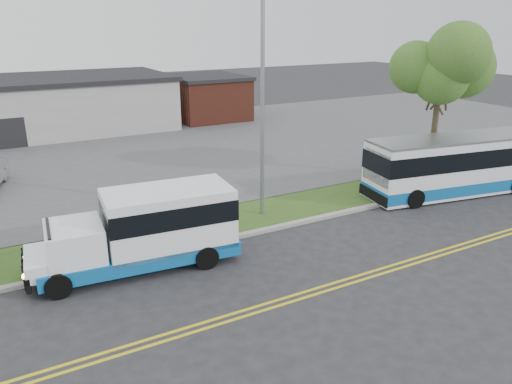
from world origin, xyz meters
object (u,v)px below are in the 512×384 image
tree_east (442,67)px  transit_bus (465,164)px  shuttle_bus (149,227)px  streetlight_near (263,102)px

tree_east → transit_bus: 5.27m
shuttle_bus → transit_bus: (16.78, 0.06, 0.01)m
transit_bus → streetlight_near: bearing=178.5°
tree_east → shuttle_bus: size_ratio=1.11×
tree_east → transit_bus: bearing=-94.6°
shuttle_bus → tree_east: bearing=13.4°
tree_east → streetlight_near: bearing=-178.6°
tree_east → transit_bus: tree_east is taller
streetlight_near → shuttle_bus: size_ratio=1.26×
streetlight_near → transit_bus: 11.63m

